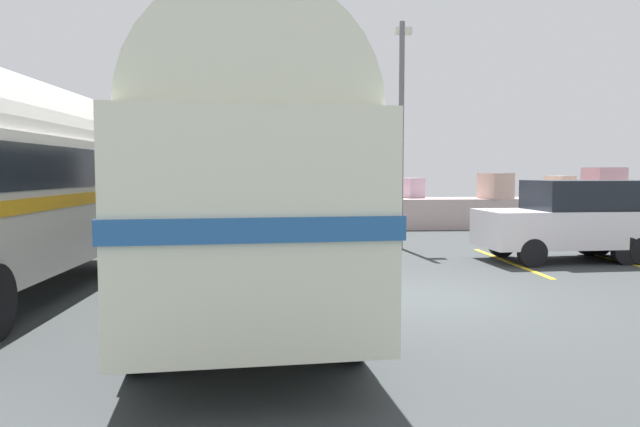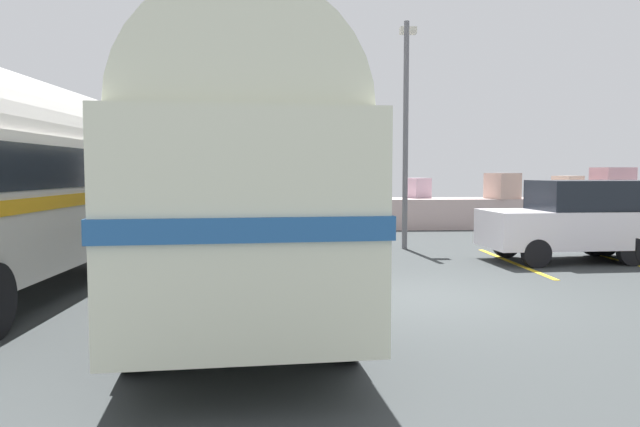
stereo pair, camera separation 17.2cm
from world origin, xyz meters
name	(u,v)px [view 1 (the left image)]	position (x,y,z in m)	size (l,w,h in m)	color
ground	(418,297)	(0.00, 0.00, 0.01)	(32.00, 26.00, 0.02)	#343839
breakwater	(329,208)	(-0.37, 11.80, 0.75)	(31.36, 2.19, 2.42)	#BFA7A2
vintage_coach	(238,174)	(-2.89, -0.67, 2.05)	(3.19, 8.77, 3.70)	black
parked_car_nearest	(572,220)	(4.50, 3.64, 0.97)	(4.19, 1.92, 1.86)	black
lamp_post	(401,122)	(1.04, 6.17, 3.40)	(0.46, 0.80, 6.00)	#5B5B60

